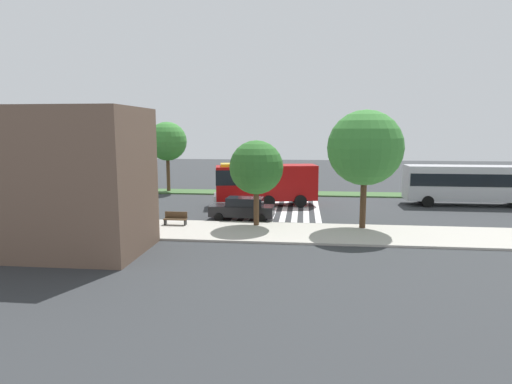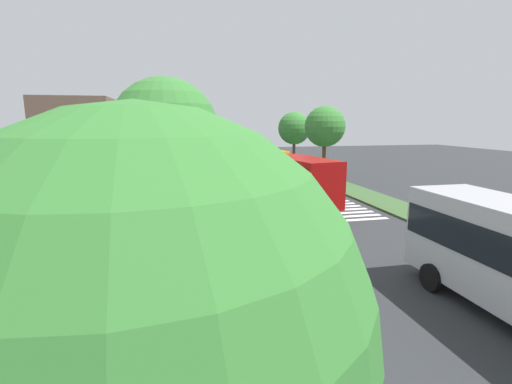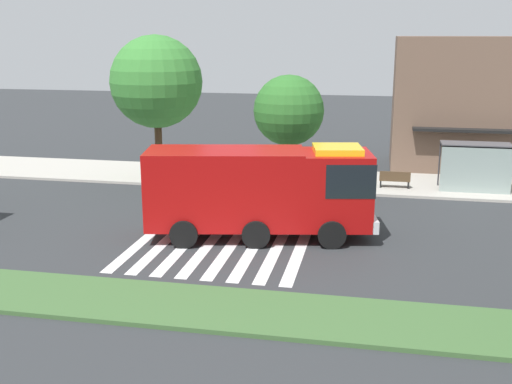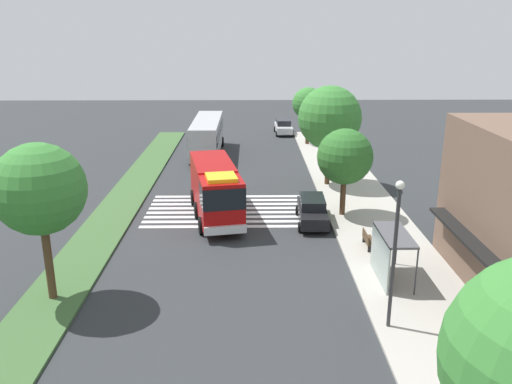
# 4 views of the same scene
# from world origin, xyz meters

# --- Properties ---
(ground_plane) EXTENTS (120.00, 120.00, 0.00)m
(ground_plane) POSITION_xyz_m (0.00, 0.00, 0.00)
(ground_plane) COLOR #2D3033
(sidewalk) EXTENTS (60.00, 5.38, 0.14)m
(sidewalk) POSITION_xyz_m (0.00, 9.25, 0.07)
(sidewalk) COLOR #ADA89E
(sidewalk) RESTS_ON ground_plane
(median_strip) EXTENTS (60.00, 3.00, 0.14)m
(median_strip) POSITION_xyz_m (0.00, -8.06, 0.07)
(median_strip) COLOR #3D6033
(median_strip) RESTS_ON ground_plane
(crosswalk) EXTENTS (6.75, 11.81, 0.01)m
(crosswalk) POSITION_xyz_m (-2.00, 0.00, 0.01)
(crosswalk) COLOR silver
(crosswalk) RESTS_ON ground_plane
(fire_truck) EXTENTS (9.40, 4.21, 3.78)m
(fire_truck) POSITION_xyz_m (-0.38, -0.98, 2.09)
(fire_truck) COLOR #A50C0C
(fire_truck) RESTS_ON ground_plane
(parked_car_mid) EXTENTS (4.84, 2.13, 1.71)m
(parked_car_mid) POSITION_xyz_m (0.51, 5.36, 0.88)
(parked_car_mid) COLOR black
(parked_car_mid) RESTS_ON ground_plane
(bus_stop_shelter) EXTENTS (3.50, 1.40, 2.46)m
(bus_stop_shelter) POSITION_xyz_m (8.86, 8.11, 1.89)
(bus_stop_shelter) COLOR #4C4C51
(bus_stop_shelter) RESTS_ON sidewalk
(bench_near_shelter) EXTENTS (1.60, 0.50, 0.90)m
(bench_near_shelter) POSITION_xyz_m (4.86, 8.10, 0.59)
(bench_near_shelter) COLOR #4C3823
(bench_near_shelter) RESTS_ON sidewalk
(street_lamp) EXTENTS (0.36, 0.36, 6.47)m
(street_lamp) POSITION_xyz_m (13.27, 7.16, 3.94)
(street_lamp) COLOR #2D2D30
(street_lamp) RESTS_ON sidewalk
(storefront_building) EXTENTS (11.13, 6.36, 7.90)m
(storefront_building) POSITION_xyz_m (10.25, 14.71, 3.95)
(storefront_building) COLOR brown
(storefront_building) RESTS_ON ground_plane
(sidewalk_tree_far_west) EXTENTS (3.40, 3.40, 6.08)m
(sidewalk_tree_far_west) POSITION_xyz_m (-23.29, 7.56, 4.48)
(sidewalk_tree_far_west) COLOR #47301E
(sidewalk_tree_far_west) RESTS_ON sidewalk
(sidewalk_tree_west) EXTENTS (4.99, 4.99, 7.89)m
(sidewalk_tree_west) POSITION_xyz_m (-8.00, 7.56, 5.52)
(sidewalk_tree_west) COLOR #47301E
(sidewalk_tree_west) RESTS_ON sidewalk
(sidewalk_tree_center) EXTENTS (3.70, 3.70, 5.88)m
(sidewalk_tree_center) POSITION_xyz_m (-0.76, 7.56, 4.15)
(sidewalk_tree_center) COLOR #513823
(sidewalk_tree_center) RESTS_ON sidewalk
(sidewalk_tree_far_east) EXTENTS (4.74, 4.74, 7.92)m
(sidewalk_tree_far_east) POSITION_xyz_m (23.80, 7.56, 5.67)
(sidewalk_tree_far_east) COLOR #513823
(sidewalk_tree_far_east) RESTS_ON sidewalk
(median_tree_far_west) EXTENTS (4.14, 4.14, 7.43)m
(median_tree_far_west) POSITION_xyz_m (10.58, -8.06, 5.47)
(median_tree_far_west) COLOR #513823
(median_tree_far_west) RESTS_ON median_strip
(median_tree_west) EXTENTS (4.11, 4.11, 7.05)m
(median_tree_west) POSITION_xyz_m (20.45, -8.06, 5.11)
(median_tree_west) COLOR #513823
(median_tree_west) RESTS_ON median_strip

